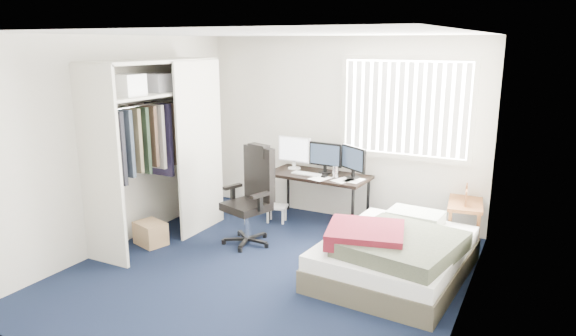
{
  "coord_description": "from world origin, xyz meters",
  "views": [
    {
      "loc": [
        2.56,
        -4.44,
        2.42
      ],
      "look_at": [
        0.06,
        0.4,
        1.08
      ],
      "focal_mm": 32.0,
      "sensor_mm": 36.0,
      "label": 1
    }
  ],
  "objects_px": {
    "nightstand": "(465,206)",
    "bed": "(395,253)",
    "desk": "(319,171)",
    "office_chair": "(251,206)"
  },
  "relations": [
    {
      "from": "desk",
      "to": "nightstand",
      "type": "distance_m",
      "value": 1.92
    },
    {
      "from": "office_chair",
      "to": "nightstand",
      "type": "distance_m",
      "value": 2.62
    },
    {
      "from": "nightstand",
      "to": "bed",
      "type": "relative_size",
      "value": 0.43
    },
    {
      "from": "desk",
      "to": "bed",
      "type": "bearing_deg",
      "value": -40.92
    },
    {
      "from": "office_chair",
      "to": "bed",
      "type": "height_order",
      "value": "office_chair"
    },
    {
      "from": "office_chair",
      "to": "nightstand",
      "type": "xyz_separation_m",
      "value": [
        2.34,
        1.16,
        0.01
      ]
    },
    {
      "from": "nightstand",
      "to": "bed",
      "type": "bearing_deg",
      "value": -110.52
    },
    {
      "from": "desk",
      "to": "office_chair",
      "type": "relative_size",
      "value": 1.17
    },
    {
      "from": "desk",
      "to": "nightstand",
      "type": "bearing_deg",
      "value": 2.79
    },
    {
      "from": "desk",
      "to": "nightstand",
      "type": "height_order",
      "value": "desk"
    }
  ]
}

